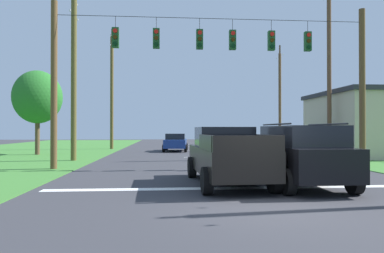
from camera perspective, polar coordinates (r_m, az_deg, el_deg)
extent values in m
plane|color=#333338|center=(8.90, 12.53, -12.53)|extent=(120.00, 120.00, 0.00)
cube|color=white|center=(11.51, 8.48, -9.76)|extent=(12.59, 0.45, 0.01)
cube|color=white|center=(17.36, 4.03, -6.64)|extent=(2.50, 0.15, 0.01)
cube|color=white|center=(23.92, 1.69, -4.96)|extent=(2.50, 0.15, 0.01)
cube|color=white|center=(31.88, 0.15, -3.85)|extent=(2.50, 0.15, 0.01)
cube|color=white|center=(39.15, -0.70, -3.23)|extent=(2.50, 0.15, 0.01)
cube|color=white|center=(43.47, -1.07, -2.96)|extent=(2.50, 0.15, 0.01)
cylinder|color=brown|center=(17.84, -21.37, 6.28)|extent=(0.30, 0.30, 7.91)
cylinder|color=brown|center=(19.71, 25.76, 5.65)|extent=(0.30, 0.30, 7.91)
cylinder|color=black|center=(17.93, 3.46, 16.98)|extent=(15.03, 0.02, 0.02)
cylinder|color=black|center=(17.85, -12.23, 16.15)|extent=(0.02, 0.02, 0.55)
cube|color=#19471E|center=(17.65, -12.24, 13.82)|extent=(0.32, 0.24, 0.95)
cylinder|color=red|center=(17.59, -12.30, 14.86)|extent=(0.20, 0.04, 0.20)
cylinder|color=#352203|center=(17.51, -12.30, 13.92)|extent=(0.20, 0.04, 0.20)
cylinder|color=black|center=(17.44, -12.31, 12.96)|extent=(0.20, 0.04, 0.20)
cylinder|color=black|center=(17.70, -5.78, 16.29)|extent=(0.02, 0.02, 0.55)
cube|color=#19471E|center=(17.50, -5.78, 13.94)|extent=(0.32, 0.24, 0.95)
cylinder|color=red|center=(17.44, -5.79, 14.99)|extent=(0.20, 0.04, 0.20)
cylinder|color=#352203|center=(17.36, -5.79, 14.04)|extent=(0.20, 0.04, 0.20)
cylinder|color=black|center=(17.29, -5.79, 13.07)|extent=(0.20, 0.04, 0.20)
cylinder|color=black|center=(17.78, 1.23, 16.21)|extent=(0.02, 0.02, 0.55)
cube|color=#19471E|center=(17.58, 1.23, 13.87)|extent=(0.32, 0.24, 0.95)
cylinder|color=red|center=(17.52, 1.28, 14.92)|extent=(0.20, 0.04, 0.20)
cylinder|color=#352203|center=(17.44, 1.28, 13.97)|extent=(0.20, 0.04, 0.20)
cylinder|color=black|center=(17.37, 1.28, 13.01)|extent=(0.20, 0.04, 0.20)
cylinder|color=black|center=(18.00, 6.55, 16.00)|extent=(0.02, 0.02, 0.55)
cube|color=#19471E|center=(17.80, 6.55, 13.69)|extent=(0.32, 0.24, 0.95)
cylinder|color=red|center=(17.74, 6.64, 14.72)|extent=(0.20, 0.04, 0.20)
cylinder|color=#352203|center=(17.67, 6.64, 13.78)|extent=(0.20, 0.04, 0.20)
cylinder|color=black|center=(17.60, 6.64, 12.84)|extent=(0.20, 0.04, 0.20)
cylinder|color=black|center=(18.45, 12.67, 15.60)|extent=(0.02, 0.02, 0.55)
cube|color=#19471E|center=(18.26, 12.68, 13.34)|extent=(0.32, 0.24, 0.95)
cylinder|color=red|center=(18.20, 12.81, 14.34)|extent=(0.20, 0.04, 0.20)
cylinder|color=#352203|center=(18.13, 12.81, 13.42)|extent=(0.20, 0.04, 0.20)
cylinder|color=black|center=(18.06, 12.81, 12.50)|extent=(0.20, 0.04, 0.20)
cylinder|color=black|center=(19.05, 18.15, 15.09)|extent=(0.02, 0.02, 0.55)
cube|color=#19471E|center=(18.87, 18.16, 12.89)|extent=(0.32, 0.24, 0.95)
cylinder|color=red|center=(18.81, 18.32, 13.86)|extent=(0.20, 0.04, 0.20)
cylinder|color=#352203|center=(18.74, 18.33, 12.97)|extent=(0.20, 0.04, 0.20)
cylinder|color=black|center=(18.67, 18.33, 12.08)|extent=(0.20, 0.04, 0.20)
cube|color=black|center=(12.12, 5.72, -5.39)|extent=(2.21, 5.47, 0.85)
cube|color=black|center=(12.71, 5.09, -1.67)|extent=(1.92, 1.97, 0.70)
cube|color=black|center=(10.58, 2.31, -2.58)|extent=(0.19, 2.38, 0.45)
cube|color=black|center=(11.03, 12.01, -2.48)|extent=(0.19, 2.38, 0.45)
cube|color=black|center=(9.51, 9.15, -2.80)|extent=(1.96, 0.18, 0.45)
cylinder|color=black|center=(13.80, -0.01, -6.57)|extent=(0.31, 0.81, 0.80)
cylinder|color=black|center=(14.17, 8.10, -6.41)|extent=(0.31, 0.81, 0.80)
cylinder|color=black|center=(10.19, 2.41, -8.73)|extent=(0.31, 0.81, 0.80)
cylinder|color=black|center=(10.69, 13.17, -8.33)|extent=(0.31, 0.81, 0.80)
cube|color=black|center=(12.24, 16.90, -5.18)|extent=(2.00, 4.82, 0.95)
cube|color=black|center=(12.06, 17.16, -1.45)|extent=(1.83, 3.22, 0.65)
cylinder|color=black|center=(11.77, 13.31, 0.35)|extent=(0.08, 2.72, 0.05)
cylinder|color=black|center=(12.41, 20.79, 0.32)|extent=(0.08, 2.72, 0.05)
cylinder|color=black|center=(13.52, 10.44, -6.77)|extent=(0.27, 0.76, 0.76)
cylinder|color=black|center=(14.16, 18.11, -6.47)|extent=(0.27, 0.76, 0.76)
cylinder|color=black|center=(10.43, 15.26, -8.63)|extent=(0.27, 0.76, 0.76)
cylinder|color=black|center=(11.25, 24.71, -8.00)|extent=(0.27, 0.76, 0.76)
cube|color=silver|center=(33.63, 13.54, -2.53)|extent=(4.32, 1.85, 0.70)
cube|color=black|center=(33.62, 13.54, -1.50)|extent=(2.12, 1.65, 0.50)
cylinder|color=black|center=(34.97, 15.27, -3.02)|extent=(0.64, 0.23, 0.64)
cylinder|color=black|center=(33.29, 16.35, -3.14)|extent=(0.64, 0.23, 0.64)
cylinder|color=black|center=(34.09, 10.79, -3.09)|extent=(0.64, 0.23, 0.64)
cylinder|color=black|center=(32.36, 11.66, -3.23)|extent=(0.64, 0.23, 0.64)
cube|color=navy|center=(30.60, -2.66, -2.74)|extent=(2.17, 4.44, 0.70)
cube|color=black|center=(30.58, -2.66, -1.62)|extent=(1.80, 2.23, 0.50)
cylinder|color=black|center=(32.09, -4.12, -3.26)|extent=(0.28, 0.66, 0.64)
cylinder|color=black|center=(32.00, -0.90, -3.27)|extent=(0.28, 0.66, 0.64)
cylinder|color=black|center=(29.27, -4.58, -3.53)|extent=(0.28, 0.66, 0.64)
cylinder|color=black|center=(29.16, -1.05, -3.54)|extent=(0.28, 0.66, 0.64)
cube|color=silver|center=(23.58, 10.90, -3.39)|extent=(2.05, 4.40, 0.70)
cube|color=black|center=(23.56, 10.90, -1.93)|extent=(1.74, 2.19, 0.50)
cylinder|color=black|center=(22.58, 14.23, -4.40)|extent=(0.26, 0.65, 0.64)
cylinder|color=black|center=(21.97, 9.86, -4.52)|extent=(0.26, 0.65, 0.64)
cylinder|color=black|center=(25.23, 11.81, -4.00)|extent=(0.26, 0.65, 0.64)
cylinder|color=black|center=(24.69, 7.86, -4.08)|extent=(0.26, 0.65, 0.64)
cylinder|color=brown|center=(24.79, 21.25, 7.88)|extent=(0.27, 0.27, 10.93)
cylinder|color=brown|center=(35.07, 13.99, 3.98)|extent=(0.27, 0.27, 9.19)
cube|color=brown|center=(35.64, 13.97, 10.72)|extent=(0.12, 0.12, 2.39)
cylinder|color=#B2B7BC|center=(36.55, 13.49, 10.62)|extent=(0.08, 0.08, 0.12)
cylinder|color=#B2B7BC|center=(34.78, 14.48, 11.20)|extent=(0.08, 0.08, 0.12)
cylinder|color=brown|center=(22.34, -18.52, 7.42)|extent=(0.33, 0.33, 9.86)
cube|color=brown|center=(23.40, -18.49, 18.48)|extent=(0.12, 0.12, 1.91)
cylinder|color=#B2B7BC|center=(24.14, -18.02, 18.17)|extent=(0.08, 0.08, 0.12)
cube|color=brown|center=(23.12, -18.50, 16.37)|extent=(0.12, 0.12, 2.16)
cylinder|color=#B2B7BC|center=(23.96, -17.97, 16.06)|extent=(0.08, 0.08, 0.12)
cylinder|color=#B2B7BC|center=(22.36, -19.06, 17.29)|extent=(0.08, 0.08, 0.12)
cylinder|color=brown|center=(34.65, -12.80, 5.46)|extent=(0.32, 0.32, 10.91)
cube|color=brown|center=(35.53, -12.78, 13.59)|extent=(0.12, 0.12, 1.95)
cylinder|color=#B2B7BC|center=(36.31, -12.60, 13.48)|extent=(0.08, 0.08, 0.12)
cylinder|color=#B2B7BC|center=(34.81, -12.98, 14.10)|extent=(0.08, 0.08, 0.12)
cube|color=brown|center=(35.32, -12.79, 12.18)|extent=(0.12, 0.12, 2.38)
cylinder|color=#B2B7BC|center=(36.27, -12.56, 12.04)|extent=(0.08, 0.08, 0.12)
cylinder|color=#B2B7BC|center=(34.43, -13.02, 12.72)|extent=(0.08, 0.08, 0.12)
cylinder|color=brown|center=(28.33, -23.66, -1.00)|extent=(0.33, 0.33, 3.19)
ellipsoid|color=#256925|center=(28.43, -23.64, 4.38)|extent=(3.51, 3.51, 3.89)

